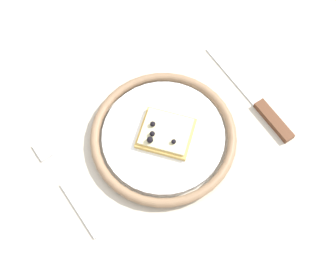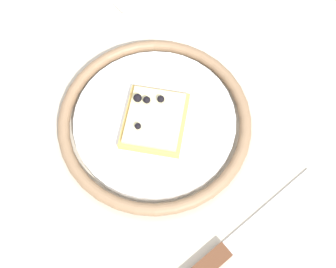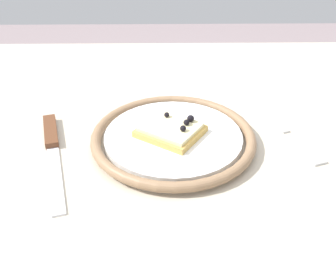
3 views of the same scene
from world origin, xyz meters
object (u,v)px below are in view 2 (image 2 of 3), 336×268
(pizza_slice_near, at_px, (154,119))
(fork, at_px, (86,31))
(plate, at_px, (155,121))
(dining_table, at_px, (141,136))
(knife, at_px, (219,256))

(pizza_slice_near, distance_m, fork, 0.19)
(plate, distance_m, fork, 0.19)
(fork, bearing_deg, dining_table, 8.78)
(dining_table, bearing_deg, pizza_slice_near, 13.63)
(pizza_slice_near, relative_size, fork, 0.60)
(dining_table, relative_size, knife, 4.14)
(plate, xyz_separation_m, fork, (-0.18, -0.03, -0.01))
(fork, bearing_deg, plate, 10.54)
(pizza_slice_near, xyz_separation_m, fork, (-0.19, -0.03, -0.02))
(plate, xyz_separation_m, knife, (0.19, 0.00, -0.01))
(knife, distance_m, fork, 0.38)
(pizza_slice_near, height_order, knife, pizza_slice_near)
(dining_table, bearing_deg, plate, 16.96)
(pizza_slice_near, relative_size, knife, 0.50)
(dining_table, distance_m, plate, 0.12)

